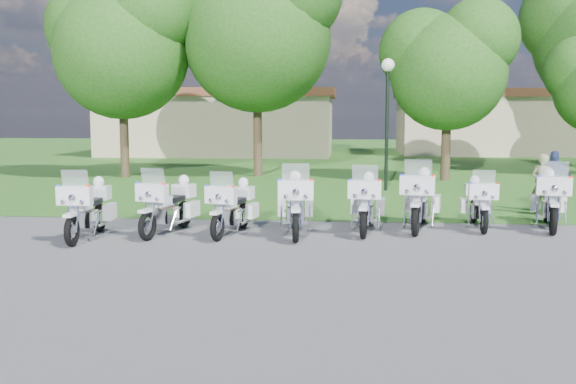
# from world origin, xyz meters

# --- Properties ---
(ground) EXTENTS (100.00, 100.00, 0.00)m
(ground) POSITION_xyz_m (0.00, 0.00, 0.00)
(ground) COLOR #525257
(ground) RESTS_ON ground
(grass_lawn) EXTENTS (100.00, 48.00, 0.01)m
(grass_lawn) POSITION_xyz_m (0.00, 27.00, 0.00)
(grass_lawn) COLOR #2D6620
(grass_lawn) RESTS_ON ground
(motorcycle_0) EXTENTS (0.79, 2.28, 1.53)m
(motorcycle_0) POSITION_xyz_m (-3.50, 0.51, 0.64)
(motorcycle_0) COLOR black
(motorcycle_0) RESTS_ON ground
(motorcycle_1) EXTENTS (1.07, 2.22, 1.51)m
(motorcycle_1) POSITION_xyz_m (-1.91, 1.19, 0.63)
(motorcycle_1) COLOR black
(motorcycle_1) RESTS_ON ground
(motorcycle_2) EXTENTS (0.97, 2.14, 1.45)m
(motorcycle_2) POSITION_xyz_m (-0.48, 1.22, 0.61)
(motorcycle_2) COLOR black
(motorcycle_2) RESTS_ON ground
(motorcycle_3) EXTENTS (0.91, 2.43, 1.63)m
(motorcycle_3) POSITION_xyz_m (0.90, 1.35, 0.68)
(motorcycle_3) COLOR black
(motorcycle_3) RESTS_ON ground
(motorcycle_4) EXTENTS (0.89, 2.34, 1.57)m
(motorcycle_4) POSITION_xyz_m (2.48, 1.85, 0.66)
(motorcycle_4) COLOR black
(motorcycle_4) RESTS_ON ground
(motorcycle_5) EXTENTS (1.13, 2.45, 1.67)m
(motorcycle_5) POSITION_xyz_m (3.73, 2.27, 0.70)
(motorcycle_5) COLOR black
(motorcycle_5) RESTS_ON ground
(motorcycle_6) EXTENTS (0.73, 2.10, 1.41)m
(motorcycle_6) POSITION_xyz_m (5.09, 2.52, 0.59)
(motorcycle_6) COLOR black
(motorcycle_6) RESTS_ON ground
(motorcycle_7) EXTENTS (1.11, 2.38, 1.62)m
(motorcycle_7) POSITION_xyz_m (6.75, 2.64, 0.68)
(motorcycle_7) COLOR black
(motorcycle_7) RESTS_ON ground
(lamp_post) EXTENTS (0.44, 0.44, 4.48)m
(lamp_post) POSITION_xyz_m (3.37, 9.49, 3.36)
(lamp_post) COLOR black
(lamp_post) RESTS_ON ground
(tree_0) EXTENTS (6.38, 5.44, 8.50)m
(tree_0) POSITION_xyz_m (-7.16, 13.13, 5.63)
(tree_0) COLOR #38281C
(tree_0) RESTS_ON ground
(tree_1) EXTENTS (7.12, 6.07, 9.49)m
(tree_1) POSITION_xyz_m (-1.75, 14.06, 6.28)
(tree_1) COLOR #38281C
(tree_1) RESTS_ON ground
(tree_2) EXTENTS (5.25, 4.48, 7.00)m
(tree_2) POSITION_xyz_m (5.86, 13.08, 4.63)
(tree_2) COLOR #38281C
(tree_2) RESTS_ON ground
(building_west) EXTENTS (14.56, 8.32, 4.10)m
(building_west) POSITION_xyz_m (-6.00, 28.00, 2.07)
(building_west) COLOR tan
(building_west) RESTS_ON ground
(building_east) EXTENTS (11.44, 7.28, 4.10)m
(building_east) POSITION_xyz_m (11.00, 30.00, 2.07)
(building_east) COLOR tan
(building_east) RESTS_ON ground
(bystander_a) EXTENTS (0.70, 0.66, 1.60)m
(bystander_a) POSITION_xyz_m (7.15, 4.62, 0.80)
(bystander_a) COLOR #999467
(bystander_a) RESTS_ON ground
(bystander_c) EXTENTS (1.05, 0.73, 1.65)m
(bystander_c) POSITION_xyz_m (7.57, 5.04, 0.83)
(bystander_c) COLOR #35437F
(bystander_c) RESTS_ON ground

